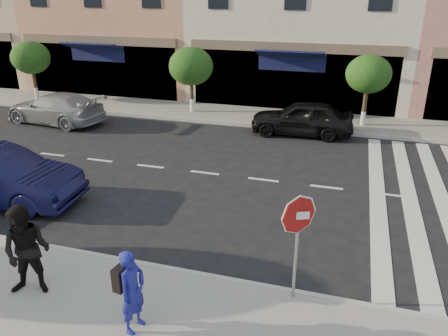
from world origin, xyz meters
The scene contains 10 objects.
ground centered at (0.00, 0.00, 0.00)m, with size 120.00×120.00×0.00m, color black.
sidewalk_far centered at (0.00, 11.00, 0.07)m, with size 60.00×3.00×0.15m, color gray.
street_tree_wa centered at (-14.00, 10.80, 2.33)m, with size 2.00×2.00×3.05m.
street_tree_wb centered at (-5.00, 10.80, 2.31)m, with size 2.10×2.10×3.06m.
street_tree_c centered at (3.00, 10.80, 2.36)m, with size 1.90×1.90×3.04m.
stop_sign centered at (1.78, -1.67, 1.77)m, with size 0.72×0.33×2.20m.
photographer centered at (-0.77, -3.32, 0.93)m, with size 0.57×0.37×1.57m, color navy.
walker centered at (-3.16, -2.99, 1.09)m, with size 0.92×0.71×1.88m, color black.
car_far_left centered at (-10.42, 7.60, 0.69)m, with size 1.93×4.75×1.38m, color gray.
car_far_mid centered at (0.53, 9.10, 0.72)m, with size 1.69×4.20×1.43m, color black.
Camera 1 is at (2.48, -8.69, 5.73)m, focal length 35.00 mm.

